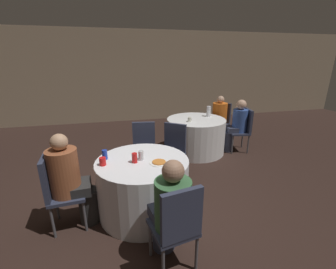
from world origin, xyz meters
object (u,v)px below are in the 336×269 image
chair_far_northeast (221,119)px  person_blue_shirt (236,126)px  person_orange_shirt (218,119)px  person_floral_shirt (72,181)px  soda_can_silver (141,155)px  chair_far_east (243,127)px  chair_near_west (57,187)px  chair_near_northeast (173,147)px  chair_near_south (177,223)px  bottle_far (209,111)px  table_far (196,135)px  person_green_jacket (170,210)px  soda_can_blue (105,155)px  soda_can_red (135,158)px  table_near (143,186)px  chair_near_north (144,145)px  pizza_plate_near (159,162)px

chair_far_northeast → person_blue_shirt: person_blue_shirt is taller
person_orange_shirt → person_floral_shirt: (-2.93, -2.31, 0.02)m
person_floral_shirt → soda_can_silver: (0.82, 0.08, 0.20)m
soda_can_silver → chair_far_east: bearing=33.1°
chair_near_west → chair_near_northeast: (1.61, 0.88, 0.00)m
chair_near_south → chair_far_northeast: size_ratio=1.00×
chair_far_east → chair_far_northeast: 0.77m
chair_near_northeast → person_orange_shirt: (1.49, 1.45, 0.02)m
person_blue_shirt → bottle_far: 0.66m
bottle_far → table_far: bearing=-155.8°
person_green_jacket → soda_can_blue: bearing=111.7°
table_far → soda_can_blue: 2.48m
person_blue_shirt → chair_far_northeast: bearing=9.0°
soda_can_red → chair_near_northeast: bearing=49.9°
chair_far_east → soda_can_blue: chair_far_east is taller
person_floral_shirt → soda_can_blue: 0.48m
table_near → chair_near_northeast: 1.02m
chair_near_south → table_far: bearing=56.2°
chair_near_north → soda_can_red: size_ratio=7.65×
chair_near_west → chair_far_northeast: 4.04m
table_near → table_far: size_ratio=0.94×
pizza_plate_near → person_orange_shirt: bearing=51.1°
person_floral_shirt → table_far: bearing=125.0°
chair_near_northeast → person_floral_shirt: bearing=68.4°
chair_near_west → chair_far_east: 3.78m
chair_near_west → bottle_far: (2.71, 2.00, 0.30)m
chair_near_south → chair_near_north: bearing=80.5°
chair_near_south → soda_can_red: 1.01m
soda_can_red → person_green_jacket: bearing=-72.3°
chair_near_south → pizza_plate_near: size_ratio=3.97×
chair_near_west → person_orange_shirt: 3.88m
soda_can_blue → pizza_plate_near: bearing=-22.3°
chair_near_south → chair_near_north: 1.98m
person_green_jacket → soda_can_blue: (-0.60, 0.96, 0.23)m
chair_near_west → person_blue_shirt: size_ratio=0.82×
chair_far_east → person_orange_shirt: (-0.29, 0.66, 0.02)m
soda_can_blue → soda_can_silver: size_ratio=1.00×
person_blue_shirt → chair_near_north: bearing=117.0°
soda_can_red → soda_can_blue: 0.40m
table_far → chair_near_north: 1.46m
table_far → chair_near_west: chair_near_west is taller
soda_can_blue → bottle_far: bottle_far is taller
chair_far_northeast → person_green_jacket: (-2.09, -3.16, 0.02)m
chair_near_northeast → soda_can_red: (-0.71, -0.84, 0.25)m
chair_near_north → soda_can_silver: chair_near_north is taller
chair_near_south → chair_far_east: size_ratio=1.00×
table_far → soda_can_silver: size_ratio=10.16×
chair_near_west → soda_can_blue: chair_near_west is taller
chair_near_north → person_floral_shirt: size_ratio=0.79×
table_near → chair_far_east: (2.39, 1.58, 0.18)m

